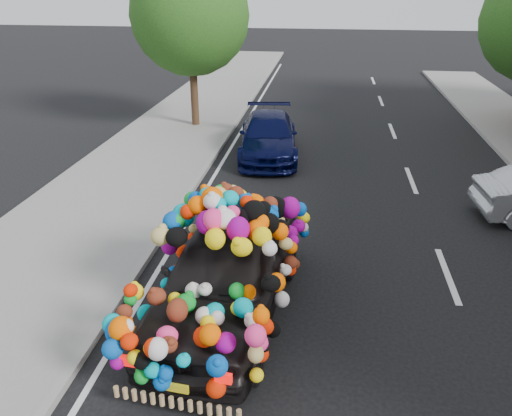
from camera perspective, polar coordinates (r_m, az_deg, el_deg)
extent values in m
plane|color=black|center=(10.15, 0.80, -6.15)|extent=(100.00, 100.00, 0.00)
cube|color=gray|center=(11.41, -21.21, -3.92)|extent=(4.00, 60.00, 0.12)
cube|color=gray|center=(10.63, -11.92, -4.80)|extent=(0.15, 60.00, 0.13)
cylinder|color=#332114|center=(19.16, -7.08, 13.09)|extent=(0.28, 0.28, 2.73)
sphere|color=#164111|center=(18.81, -7.53, 21.06)|extent=(4.20, 4.20, 4.20)
imported|color=black|center=(8.37, -3.26, -7.20)|extent=(2.30, 4.80, 1.58)
cube|color=red|center=(6.86, -14.40, -16.57)|extent=(0.22, 0.08, 0.14)
cube|color=red|center=(6.46, -3.76, -18.80)|extent=(0.22, 0.08, 0.14)
cube|color=yellow|center=(6.83, -9.13, -19.63)|extent=(0.34, 0.07, 0.12)
imported|color=black|center=(16.03, 1.41, 8.25)|extent=(2.25, 4.56, 1.28)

